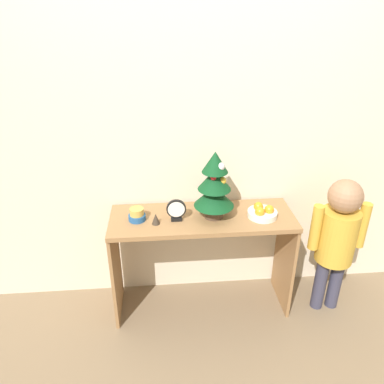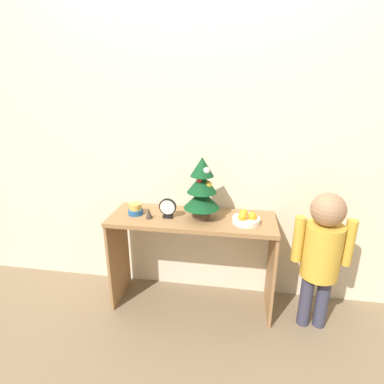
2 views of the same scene
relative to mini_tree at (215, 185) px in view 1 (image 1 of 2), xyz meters
name	(u,v)px [view 1 (image 1 of 2)]	position (x,y,z in m)	size (l,w,h in m)	color
ground_plane	(204,325)	(-0.07, -0.19, -0.94)	(12.00, 12.00, 0.00)	#7A664C
back_wall	(199,124)	(-0.07, 0.26, 0.31)	(7.00, 0.05, 2.50)	beige
console_table	(202,238)	(-0.07, 0.01, -0.38)	(1.17, 0.41, 0.72)	olive
mini_tree	(215,185)	(0.00, 0.00, 0.00)	(0.25, 0.25, 0.44)	#4C3828
fruit_bowl	(262,212)	(0.30, -0.03, -0.19)	(0.19, 0.19, 0.08)	silver
singing_bowl	(137,215)	(-0.48, 0.00, -0.18)	(0.11, 0.11, 0.08)	#235189
desk_clock	(176,210)	(-0.24, -0.02, -0.15)	(0.12, 0.04, 0.14)	black
figurine	(156,219)	(-0.36, -0.06, -0.18)	(0.05, 0.05, 0.07)	#382D23
child_figure	(338,234)	(0.80, -0.08, -0.34)	(0.38, 0.24, 0.98)	#38384C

